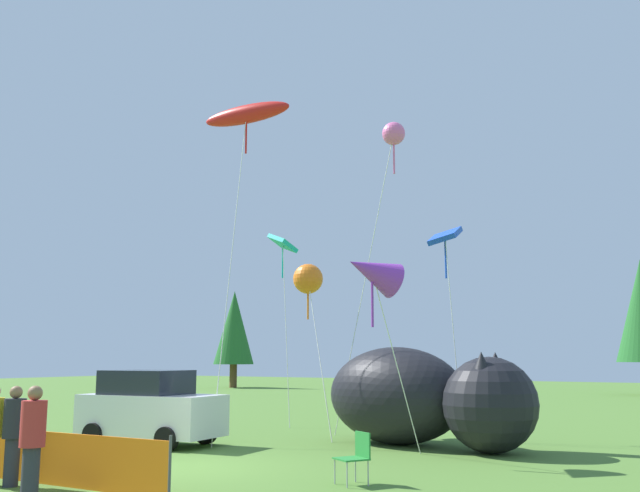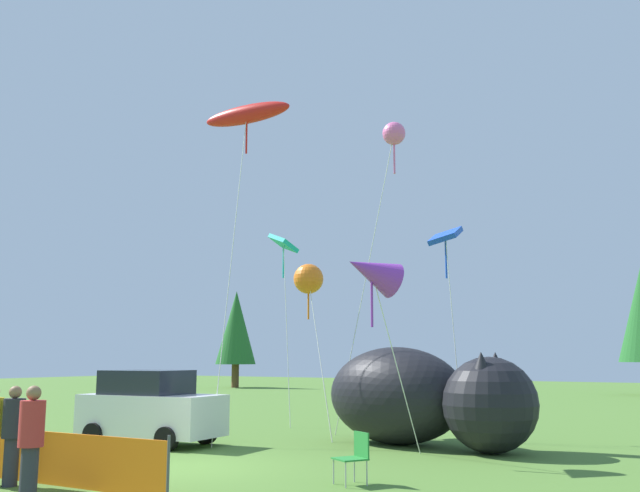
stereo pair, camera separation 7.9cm
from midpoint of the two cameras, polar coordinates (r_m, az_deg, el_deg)
The scene contains 14 objects.
ground_plane at distance 16.11m, azimuth -11.18°, elevation -17.02°, with size 120.00×120.00×0.00m, color #4C752D.
parked_car at distance 20.18m, azimuth -13.29°, elevation -12.50°, with size 3.94×2.19×1.97m.
folding_chair at distance 13.78m, azimuth 2.99°, elevation -16.26°, with size 0.73×0.73×0.94m.
inflatable_cat at distance 19.42m, azimuth 8.19°, elevation -12.11°, with size 6.21×3.43×2.60m.
safety_fence at distance 15.51m, azimuth -23.32°, elevation -15.04°, with size 8.05×0.07×1.04m.
spectator_in_white_shirt at distance 14.65m, azimuth -23.21°, elevation -13.45°, with size 0.39×0.39×1.80m.
spectator_in_black_shirt at distance 12.85m, azimuth -21.95°, elevation -14.10°, with size 0.41×0.41×1.86m.
kite_purple_delta at distance 16.74m, azimuth 4.28°, elevation -2.07°, with size 1.54×2.62×4.93m.
kite_red_lizard at distance 23.39m, azimuth -5.78°, elevation 10.37°, with size 3.21×3.17×10.44m.
kite_orange_flower at distance 22.89m, azimuth -0.83°, elevation -2.67°, with size 2.39×2.35×5.30m.
kite_teal_diamond at distance 26.50m, azimuth -2.85°, elevation -0.01°, with size 1.76×1.97×6.90m.
kite_pink_octopus at distance 22.71m, azimuth 6.00°, elevation 8.76°, with size 2.25×0.86×9.63m.
kite_blue_box at distance 22.04m, azimuth 10.12°, elevation 0.55°, with size 1.09×1.12×6.32m.
horizon_tree_mid at distance 56.59m, azimuth -6.69°, elevation -6.52°, with size 3.14×3.14×7.49m.
Camera 2 is at (10.48, -12.02, 2.32)m, focal length 40.00 mm.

